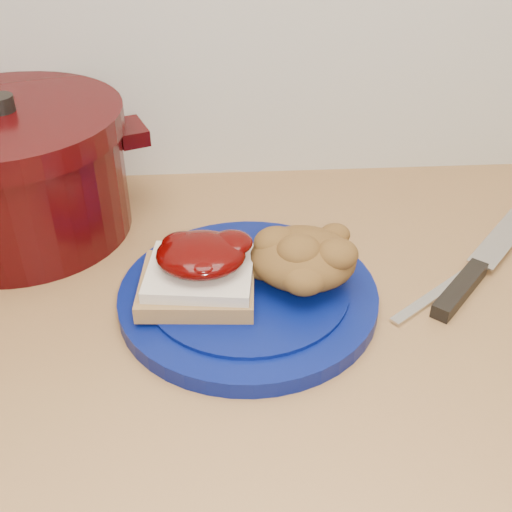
{
  "coord_description": "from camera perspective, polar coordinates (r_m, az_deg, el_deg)",
  "views": [
    {
      "loc": [
        -0.06,
        0.93,
        1.35
      ],
      "look_at": [
        -0.02,
        1.5,
        0.95
      ],
      "focal_mm": 45.0,
      "sensor_mm": 36.0,
      "label": 1
    }
  ],
  "objects": [
    {
      "name": "chef_knife",
      "position": [
        0.79,
        18.81,
        -1.4
      ],
      "size": [
        0.22,
        0.24,
        0.02
      ],
      "rotation": [
        0.0,
        0.0,
        0.85
      ],
      "color": "black",
      "rests_on": "wood_countertop"
    },
    {
      "name": "dutch_oven",
      "position": [
        0.86,
        -20.54,
        7.04
      ],
      "size": [
        0.36,
        0.36,
        0.18
      ],
      "rotation": [
        0.0,
        0.0,
        0.37
      ],
      "color": "black",
      "rests_on": "wood_countertop"
    },
    {
      "name": "stuffing_mound",
      "position": [
        0.7,
        4.21,
        -0.21
      ],
      "size": [
        0.13,
        0.12,
        0.06
      ],
      "primitive_type": "ellipsoid",
      "rotation": [
        0.0,
        0.0,
        -0.18
      ],
      "color": "brown",
      "rests_on": "plate"
    },
    {
      "name": "sandwich",
      "position": [
        0.69,
        -5.06,
        -1.32
      ],
      "size": [
        0.13,
        0.11,
        0.06
      ],
      "rotation": [
        0.0,
        0.0,
        -0.18
      ],
      "color": "olive",
      "rests_on": "plate"
    },
    {
      "name": "plate",
      "position": [
        0.71,
        -0.7,
        -3.61
      ],
      "size": [
        0.33,
        0.33,
        0.02
      ],
      "primitive_type": "cylinder",
      "rotation": [
        0.0,
        0.0,
        -0.18
      ],
      "color": "#050F51",
      "rests_on": "wood_countertop"
    },
    {
      "name": "butter_knife",
      "position": [
        0.76,
        15.98,
        -3.04
      ],
      "size": [
        0.14,
        0.11,
        0.0
      ],
      "primitive_type": "cube",
      "rotation": [
        0.0,
        0.0,
        0.65
      ],
      "color": "silver",
      "rests_on": "wood_countertop"
    }
  ]
}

